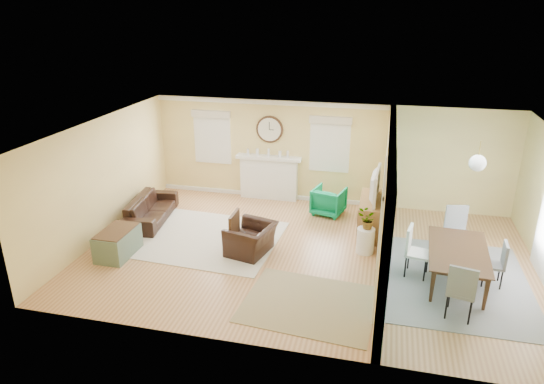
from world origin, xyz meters
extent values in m
plane|color=#A36B40|center=(0.00, 0.00, 0.00)|extent=(9.00, 9.00, 0.00)
cube|color=#D8BB76|center=(0.00, 3.00, 1.30)|extent=(9.00, 0.02, 2.60)
cube|color=#D8BB76|center=(0.00, -3.00, 1.30)|extent=(9.00, 0.02, 2.60)
cube|color=#D8BB76|center=(-4.50, 0.00, 1.30)|extent=(0.02, 6.00, 2.60)
cube|color=white|center=(0.00, 0.00, 2.60)|extent=(9.00, 6.00, 0.02)
cube|color=#D8BB76|center=(1.50, 1.40, 1.30)|extent=(0.12, 3.20, 2.60)
cube|color=#D8BB76|center=(1.50, -2.50, 1.30)|extent=(0.12, 1.00, 2.60)
cube|color=#D8BB76|center=(1.50, -1.10, 2.40)|extent=(0.12, 1.80, 0.40)
cube|color=white|center=(1.43, -0.20, 1.10)|extent=(0.04, 0.12, 2.20)
cube|color=white|center=(1.43, -2.00, 1.10)|extent=(0.04, 0.12, 2.20)
cube|color=white|center=(1.43, -1.10, 2.20)|extent=(0.04, 1.92, 0.12)
cube|color=#74CFC5|center=(1.57, 0.00, 1.30)|extent=(0.02, 6.00, 2.60)
cube|color=white|center=(-1.50, 2.88, 0.55)|extent=(1.50, 0.24, 1.10)
cube|color=white|center=(-1.50, 2.85, 1.13)|extent=(1.70, 0.30, 0.08)
cube|color=black|center=(-1.50, 2.98, 0.50)|extent=(0.85, 0.02, 0.75)
cube|color=gold|center=(-1.50, 2.87, 0.42)|extent=(0.85, 0.02, 0.62)
cylinder|color=#4C3120|center=(-1.50, 2.97, 1.85)|extent=(0.70, 0.06, 0.70)
cylinder|color=silver|center=(-1.50, 2.94, 1.85)|extent=(0.60, 0.01, 0.60)
cube|color=black|center=(-1.50, 2.93, 1.95)|extent=(0.02, 0.01, 0.20)
cube|color=black|center=(-1.44, 2.93, 1.85)|extent=(0.12, 0.01, 0.02)
cube|color=white|center=(-3.05, 2.98, 1.55)|extent=(0.90, 0.03, 1.30)
cube|color=white|center=(-3.05, 2.95, 1.55)|extent=(1.00, 0.04, 1.40)
cube|color=beige|center=(-3.05, 2.91, 2.18)|extent=(1.05, 0.10, 0.18)
cube|color=white|center=(0.05, 2.98, 1.55)|extent=(0.90, 0.03, 1.30)
cube|color=white|center=(0.05, 2.95, 1.55)|extent=(1.00, 0.04, 1.40)
cube|color=beige|center=(0.05, 2.91, 2.18)|extent=(1.05, 0.10, 0.18)
cylinder|color=gold|center=(3.00, 0.00, 2.45)|extent=(0.02, 0.02, 0.30)
sphere|color=white|center=(3.00, 0.00, 2.20)|extent=(0.30, 0.30, 0.30)
cube|color=beige|center=(-2.22, 0.21, 0.01)|extent=(3.14, 2.77, 0.02)
cube|color=tan|center=(0.35, -1.74, 0.01)|extent=(2.37, 2.00, 0.01)
cube|color=gray|center=(2.88, -0.38, 0.01)|extent=(2.58, 3.23, 0.01)
imported|color=black|center=(-3.88, 0.85, 0.29)|extent=(1.01, 2.04, 0.57)
imported|color=black|center=(-1.13, -0.18, 0.31)|extent=(1.03, 1.12, 0.62)
imported|color=#00813D|center=(0.17, 2.21, 0.33)|extent=(0.87, 0.88, 0.67)
cube|color=slate|center=(-3.75, -0.91, 0.27)|extent=(0.59, 0.97, 0.54)
cube|color=#4C3120|center=(-3.75, -0.91, 0.55)|extent=(0.57, 0.92, 0.02)
cube|color=olive|center=(1.19, 1.39, 0.40)|extent=(0.47, 1.40, 0.80)
cube|color=#4C3120|center=(0.95, 0.97, 0.55)|extent=(0.01, 0.37, 0.22)
cube|color=#4C3120|center=(0.95, 0.97, 0.28)|extent=(0.01, 0.37, 0.22)
cube|color=#4C3120|center=(0.95, 1.39, 0.55)|extent=(0.01, 0.37, 0.22)
cube|color=#4C3120|center=(0.95, 1.39, 0.28)|extent=(0.01, 0.37, 0.22)
cube|color=#4C3120|center=(0.95, 1.81, 0.55)|extent=(0.01, 0.37, 0.22)
cube|color=#4C3120|center=(0.95, 1.81, 0.28)|extent=(0.01, 0.37, 0.22)
imported|color=black|center=(1.17, 1.39, 1.14)|extent=(0.21, 1.18, 0.68)
cylinder|color=white|center=(1.16, 0.39, 0.27)|extent=(0.37, 0.37, 0.54)
imported|color=#337F33|center=(1.16, 0.39, 0.74)|extent=(0.43, 0.40, 0.40)
imported|color=#4C3120|center=(2.88, -0.38, 0.33)|extent=(1.15, 1.92, 0.65)
cube|color=gray|center=(2.97, 0.73, 0.48)|extent=(0.53, 0.53, 0.05)
cube|color=gray|center=(2.97, 0.73, 0.75)|extent=(0.45, 0.14, 0.53)
cylinder|color=black|center=(3.11, 0.94, 0.22)|extent=(0.03, 0.03, 0.45)
cylinder|color=black|center=(3.18, 0.59, 0.22)|extent=(0.03, 0.03, 0.45)
cylinder|color=black|center=(2.75, 0.87, 0.22)|extent=(0.03, 0.03, 0.45)
cylinder|color=black|center=(2.83, 0.51, 0.22)|extent=(0.03, 0.03, 0.45)
cube|color=gray|center=(2.79, -1.51, 0.47)|extent=(0.53, 0.53, 0.05)
cube|color=gray|center=(2.79, -1.51, 0.74)|extent=(0.44, 0.15, 0.53)
cylinder|color=black|center=(2.57, -1.64, 0.22)|extent=(0.03, 0.03, 0.44)
cylinder|color=black|center=(2.65, -1.29, 0.22)|extent=(0.03, 0.03, 0.44)
cylinder|color=black|center=(2.92, -1.72, 0.22)|extent=(0.03, 0.03, 0.44)
cylinder|color=black|center=(3.00, -1.37, 0.22)|extent=(0.03, 0.03, 0.44)
cube|color=white|center=(2.15, -0.32, 0.46)|extent=(0.51, 0.51, 0.05)
cube|color=white|center=(2.15, -0.32, 0.72)|extent=(0.13, 0.43, 0.51)
cylinder|color=black|center=(2.01, -0.11, 0.22)|extent=(0.03, 0.03, 0.43)
cylinder|color=black|center=(2.36, -0.18, 0.22)|extent=(0.03, 0.03, 0.43)
cylinder|color=black|center=(1.95, -0.46, 0.22)|extent=(0.03, 0.03, 0.43)
cylinder|color=black|center=(2.29, -0.52, 0.22)|extent=(0.03, 0.03, 0.43)
cube|color=gray|center=(3.47, -0.34, 0.41)|extent=(0.40, 0.40, 0.05)
cube|color=gray|center=(3.47, -0.34, 0.63)|extent=(0.08, 0.38, 0.45)
cylinder|color=black|center=(3.61, -0.50, 0.19)|extent=(0.03, 0.03, 0.38)
cylinder|color=black|center=(3.31, -0.48, 0.19)|extent=(0.03, 0.03, 0.38)
cylinder|color=black|center=(3.63, -0.19, 0.19)|extent=(0.03, 0.03, 0.38)
cylinder|color=black|center=(3.33, -0.17, 0.19)|extent=(0.03, 0.03, 0.38)
camera|label=1|loc=(1.37, -8.76, 4.79)|focal=32.00mm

